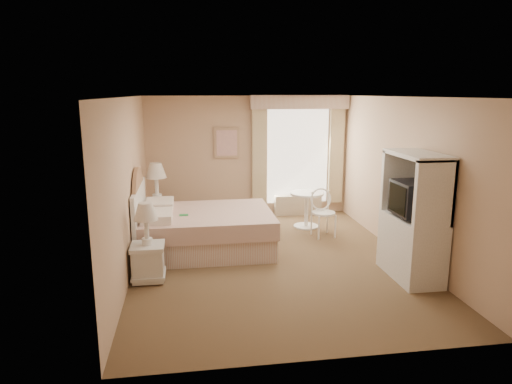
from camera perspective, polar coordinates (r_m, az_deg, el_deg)
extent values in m
cube|color=brown|center=(7.20, 2.03, -8.50)|extent=(4.20, 5.50, 0.01)
cube|color=silver|center=(6.74, 2.19, 11.81)|extent=(4.20, 5.50, 0.01)
cube|color=#D2AC8C|center=(9.54, -0.97, 4.43)|extent=(4.20, 0.01, 2.50)
cube|color=#D2AC8C|center=(4.27, 9.00, -5.69)|extent=(4.20, 0.01, 2.50)
cube|color=#D2AC8C|center=(6.80, -15.57, 0.75)|extent=(0.01, 5.50, 2.50)
cube|color=#D2AC8C|center=(7.53, 18.01, 1.70)|extent=(0.01, 5.50, 2.50)
cube|color=white|center=(9.71, 5.23, 4.51)|extent=(1.30, 0.02, 2.00)
cube|color=beige|center=(9.49, 0.41, 4.39)|extent=(0.30, 0.08, 2.05)
cube|color=beige|center=(9.89, 9.99, 4.52)|extent=(0.30, 0.08, 2.05)
cube|color=tan|center=(9.53, 5.49, 11.13)|extent=(2.05, 0.20, 0.28)
cube|color=beige|center=(9.82, 5.23, -1.58)|extent=(1.00, 0.22, 0.42)
cube|color=tan|center=(9.43, -3.68, 6.15)|extent=(0.52, 0.03, 0.62)
cube|color=beige|center=(9.41, -3.67, 6.13)|extent=(0.42, 0.02, 0.52)
cube|color=tan|center=(7.65, -6.30, -5.87)|extent=(2.12, 1.61, 0.36)
cube|color=beige|center=(7.56, -6.35, -3.54)|extent=(2.18, 1.67, 0.28)
cube|color=white|center=(7.15, -12.27, -3.01)|extent=(0.45, 0.62, 0.14)
cube|color=white|center=(7.89, -11.94, -1.55)|extent=(0.45, 0.62, 0.14)
cube|color=#24853D|center=(7.37, -9.01, -2.86)|extent=(0.14, 0.10, 0.01)
cube|color=white|center=(7.58, -14.33, -3.41)|extent=(0.06, 1.71, 1.11)
cylinder|color=#A27056|center=(7.55, -14.37, -2.68)|extent=(0.05, 1.52, 1.52)
cube|color=white|center=(6.55, -13.30, -8.73)|extent=(0.42, 0.42, 0.45)
cube|color=white|center=(6.46, -13.42, -6.64)|extent=(0.45, 0.45, 0.05)
cube|color=white|center=(6.60, -13.24, -9.98)|extent=(0.45, 0.45, 0.05)
cylinder|color=white|center=(6.44, -13.45, -6.03)|extent=(0.14, 0.14, 0.09)
cylinder|color=white|center=(6.39, -13.53, -4.49)|extent=(0.06, 0.06, 0.36)
cone|color=silver|center=(6.32, -13.64, -2.37)|extent=(0.33, 0.33, 0.23)
cube|color=white|center=(8.77, -12.15, -3.00)|extent=(0.48, 0.48, 0.53)
cube|color=white|center=(8.70, -12.23, -1.12)|extent=(0.53, 0.53, 0.06)
cube|color=white|center=(8.82, -12.09, -4.12)|extent=(0.53, 0.53, 0.05)
cylinder|color=white|center=(8.68, -12.26, -0.58)|extent=(0.17, 0.17, 0.11)
cylinder|color=white|center=(8.63, -12.32, 0.78)|extent=(0.07, 0.07, 0.42)
cone|color=silver|center=(8.58, -12.41, 2.64)|extent=(0.38, 0.38, 0.27)
cylinder|color=white|center=(8.96, 6.27, -4.26)|extent=(0.48, 0.48, 0.03)
cylinder|color=white|center=(8.87, 6.32, -2.22)|extent=(0.07, 0.07, 0.65)
cylinder|color=white|center=(8.80, 6.37, -0.17)|extent=(0.65, 0.65, 0.04)
cylinder|color=white|center=(8.17, 7.86, -4.49)|extent=(0.03, 0.03, 0.43)
cylinder|color=white|center=(8.31, 9.88, -4.27)|extent=(0.03, 0.03, 0.43)
cylinder|color=white|center=(8.45, 6.94, -3.89)|extent=(0.03, 0.03, 0.43)
cylinder|color=white|center=(8.58, 8.91, -3.70)|extent=(0.03, 0.03, 0.43)
cylinder|color=white|center=(8.32, 8.45, -2.61)|extent=(0.47, 0.47, 0.04)
torus|color=white|center=(8.38, 8.10, -0.89)|extent=(0.42, 0.16, 0.41)
cylinder|color=white|center=(8.35, 7.01, -1.24)|extent=(0.03, 0.03, 0.38)
cylinder|color=white|center=(8.48, 9.00, -1.08)|extent=(0.03, 0.03, 0.38)
cube|color=white|center=(6.80, 18.81, -6.57)|extent=(0.53, 1.07, 0.87)
cube|color=white|center=(6.15, 21.46, -0.28)|extent=(0.53, 0.08, 0.87)
cube|color=white|center=(7.01, 17.47, 1.46)|extent=(0.53, 0.08, 0.87)
cube|color=white|center=(6.51, 19.61, 4.41)|extent=(0.53, 1.07, 0.06)
cube|color=white|center=(6.69, 21.20, 0.71)|extent=(0.04, 1.07, 0.87)
cube|color=black|center=(6.60, 19.08, -0.76)|extent=(0.47, 0.58, 0.47)
cube|color=black|center=(6.50, 17.26, -0.83)|extent=(0.02, 0.48, 0.39)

